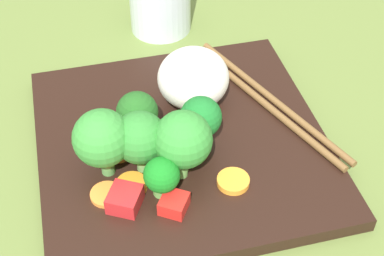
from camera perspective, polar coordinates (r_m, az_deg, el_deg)
The scene contains 18 objects.
ground_plane at distance 59.14cm, azimuth -1.02°, elevation -2.68°, with size 110.00×110.00×2.00cm, color olive.
square_plate at distance 57.90cm, azimuth -1.05°, elevation -1.49°, with size 28.47×28.47×1.48cm, color black.
rice_mound at distance 59.80cm, azimuth 0.13°, elevation 5.03°, with size 7.90×7.52×5.96cm, color white.
broccoli_floret_0 at distance 50.45cm, azimuth -3.05°, elevation -4.82°, with size 3.29×3.29×4.47cm.
broccoli_floret_1 at distance 52.14cm, azimuth -5.20°, elevation -1.01°, with size 4.97×4.97×6.38cm.
broccoli_floret_2 at distance 51.24cm, azimuth -0.91°, elevation -1.24°, with size 5.42×5.42×7.06cm.
broccoli_floret_3 at distance 55.84cm, azimuth -5.50°, elevation 1.55°, with size 4.14×4.14×5.25cm.
broccoli_floret_4 at distance 54.27cm, azimuth 0.89°, elevation 0.98°, with size 4.07×4.07×5.78cm.
broccoli_floret_5 at distance 51.86cm, azimuth -8.96°, elevation -1.07°, with size 5.41×5.41×7.02cm.
carrot_slice_0 at distance 55.85cm, azimuth -7.31°, elevation -2.45°, with size 2.23×2.23×0.73cm, color orange.
carrot_slice_1 at distance 52.93cm, azimuth -6.03°, elevation -5.68°, with size 2.87×2.87×0.69cm, color orange.
carrot_slice_2 at distance 52.67cm, azimuth -8.54°, elevation -6.57°, with size 2.96×2.96×0.41cm, color orange.
carrot_slice_3 at distance 53.12cm, azimuth 4.13°, elevation -5.32°, with size 3.04×3.04×0.61cm, color #FC9D2E.
pepper_chunk_0 at distance 50.78cm, azimuth -1.81°, elevation -7.57°, with size 2.38×2.29×1.41cm, color red.
pepper_chunk_1 at distance 51.28cm, azimuth -6.73°, elevation -7.06°, with size 2.90×2.73×1.67cm, color red.
chicken_piece_0 at distance 55.37cm, azimuth -4.32°, elevation -1.37°, with size 3.50×3.17×2.47cm, color tan.
chicken_piece_1 at distance 56.58cm, azimuth -1.57°, elevation 0.16°, with size 3.48×2.86×2.74cm, color tan.
chopstick_pair at distance 61.57cm, azimuth 7.54°, elevation 2.76°, with size 10.66×22.80×0.73cm.
Camera 1 is at (-8.58, -40.02, 41.70)cm, focal length 53.41 mm.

